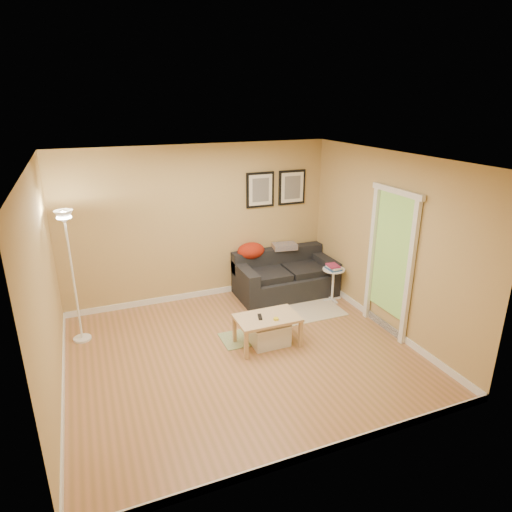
# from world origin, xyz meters

# --- Properties ---
(floor) EXTENTS (4.50, 4.50, 0.00)m
(floor) POSITION_xyz_m (0.00, 0.00, 0.00)
(floor) COLOR #AD714A
(floor) RESTS_ON ground
(ceiling) EXTENTS (4.50, 4.50, 0.00)m
(ceiling) POSITION_xyz_m (0.00, 0.00, 2.60)
(ceiling) COLOR white
(ceiling) RESTS_ON wall_back
(wall_back) EXTENTS (4.50, 0.00, 4.50)m
(wall_back) POSITION_xyz_m (0.00, 2.00, 1.30)
(wall_back) COLOR tan
(wall_back) RESTS_ON ground
(wall_front) EXTENTS (4.50, 0.00, 4.50)m
(wall_front) POSITION_xyz_m (0.00, -2.00, 1.30)
(wall_front) COLOR tan
(wall_front) RESTS_ON ground
(wall_left) EXTENTS (0.00, 4.00, 4.00)m
(wall_left) POSITION_xyz_m (-2.25, 0.00, 1.30)
(wall_left) COLOR tan
(wall_left) RESTS_ON ground
(wall_right) EXTENTS (0.00, 4.00, 4.00)m
(wall_right) POSITION_xyz_m (2.25, 0.00, 1.30)
(wall_right) COLOR tan
(wall_right) RESTS_ON ground
(baseboard_back) EXTENTS (4.50, 0.02, 0.10)m
(baseboard_back) POSITION_xyz_m (0.00, 1.99, 0.05)
(baseboard_back) COLOR white
(baseboard_back) RESTS_ON ground
(baseboard_front) EXTENTS (4.50, 0.02, 0.10)m
(baseboard_front) POSITION_xyz_m (0.00, -1.99, 0.05)
(baseboard_front) COLOR white
(baseboard_front) RESTS_ON ground
(baseboard_left) EXTENTS (0.02, 4.00, 0.10)m
(baseboard_left) POSITION_xyz_m (-2.24, 0.00, 0.05)
(baseboard_left) COLOR white
(baseboard_left) RESTS_ON ground
(baseboard_right) EXTENTS (0.02, 4.00, 0.10)m
(baseboard_right) POSITION_xyz_m (2.24, 0.00, 0.05)
(baseboard_right) COLOR white
(baseboard_right) RESTS_ON ground
(sofa) EXTENTS (1.70, 0.90, 0.75)m
(sofa) POSITION_xyz_m (1.38, 1.53, 0.38)
(sofa) COLOR black
(sofa) RESTS_ON ground
(red_throw) EXTENTS (0.48, 0.36, 0.28)m
(red_throw) POSITION_xyz_m (0.86, 1.86, 0.77)
(red_throw) COLOR #B33010
(red_throw) RESTS_ON sofa
(plaid_throw) EXTENTS (0.45, 0.32, 0.10)m
(plaid_throw) POSITION_xyz_m (1.50, 1.83, 0.78)
(plaid_throw) COLOR tan
(plaid_throw) RESTS_ON sofa
(framed_print_left) EXTENTS (0.50, 0.04, 0.60)m
(framed_print_left) POSITION_xyz_m (1.08, 1.98, 1.80)
(framed_print_left) COLOR black
(framed_print_left) RESTS_ON wall_back
(framed_print_right) EXTENTS (0.50, 0.04, 0.60)m
(framed_print_right) POSITION_xyz_m (1.68, 1.98, 1.80)
(framed_print_right) COLOR black
(framed_print_right) RESTS_ON wall_back
(area_rug) EXTENTS (1.25, 0.85, 0.01)m
(area_rug) POSITION_xyz_m (1.35, 0.83, 0.01)
(area_rug) COLOR beige
(area_rug) RESTS_ON ground
(green_runner) EXTENTS (0.70, 0.50, 0.01)m
(green_runner) POSITION_xyz_m (0.19, 0.37, 0.01)
(green_runner) COLOR #668C4C
(green_runner) RESTS_ON ground
(coffee_table) EXTENTS (0.95, 0.67, 0.44)m
(coffee_table) POSITION_xyz_m (0.41, 0.08, 0.22)
(coffee_table) COLOR tan
(coffee_table) RESTS_ON ground
(remote_control) EXTENTS (0.09, 0.17, 0.02)m
(remote_control) POSITION_xyz_m (0.31, 0.10, 0.45)
(remote_control) COLOR black
(remote_control) RESTS_ON coffee_table
(tape_roll) EXTENTS (0.07, 0.07, 0.03)m
(tape_roll) POSITION_xyz_m (0.48, -0.04, 0.45)
(tape_roll) COLOR yellow
(tape_roll) RESTS_ON coffee_table
(storage_bin) EXTENTS (0.53, 0.39, 0.33)m
(storage_bin) POSITION_xyz_m (0.45, 0.09, 0.16)
(storage_bin) COLOR white
(storage_bin) RESTS_ON ground
(side_table) EXTENTS (0.37, 0.37, 0.57)m
(side_table) POSITION_xyz_m (2.02, 1.00, 0.29)
(side_table) COLOR white
(side_table) RESTS_ON ground
(book_stack) EXTENTS (0.25, 0.30, 0.08)m
(book_stack) POSITION_xyz_m (2.00, 0.99, 0.61)
(book_stack) COLOR #2E568B
(book_stack) RESTS_ON side_table
(floor_lamp) EXTENTS (0.25, 0.25, 1.91)m
(floor_lamp) POSITION_xyz_m (-2.00, 1.20, 0.90)
(floor_lamp) COLOR white
(floor_lamp) RESTS_ON ground
(doorway) EXTENTS (0.12, 1.01, 2.13)m
(doorway) POSITION_xyz_m (2.20, -0.15, 1.02)
(doorway) COLOR white
(doorway) RESTS_ON ground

